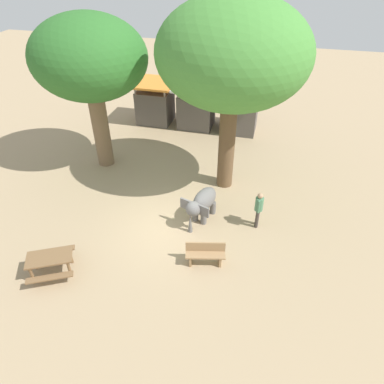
# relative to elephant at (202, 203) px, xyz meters

# --- Properties ---
(ground_plane) EXTENTS (60.00, 60.00, 0.00)m
(ground_plane) POSITION_rel_elephant_xyz_m (-1.23, -0.85, -0.84)
(ground_plane) COLOR tan
(elephant) EXTENTS (1.41, 1.91, 1.32)m
(elephant) POSITION_rel_elephant_xyz_m (0.00, 0.00, 0.00)
(elephant) COLOR slate
(elephant) RESTS_ON ground_plane
(person_handler) EXTENTS (0.32, 0.51, 1.62)m
(person_handler) POSITION_rel_elephant_xyz_m (2.23, 0.13, 0.11)
(person_handler) COLOR #3F3833
(person_handler) RESTS_ON ground_plane
(shade_tree_main) EXTENTS (5.13, 4.70, 7.08)m
(shade_tree_main) POSITION_rel_elephant_xyz_m (-5.75, 3.13, 4.33)
(shade_tree_main) COLOR brown
(shade_tree_main) RESTS_ON ground_plane
(shade_tree_secondary) EXTENTS (5.94, 5.44, 8.02)m
(shade_tree_secondary) POSITION_rel_elephant_xyz_m (0.47, 2.74, 5.02)
(shade_tree_secondary) COLOR brown
(shade_tree_secondary) RESTS_ON ground_plane
(wooden_bench) EXTENTS (1.45, 0.70, 0.88)m
(wooden_bench) POSITION_rel_elephant_xyz_m (0.64, -2.29, -0.37)
(wooden_bench) COLOR #9E7A51
(wooden_bench) RESTS_ON ground_plane
(picnic_table_near) EXTENTS (2.01, 2.00, 0.78)m
(picnic_table_near) POSITION_rel_elephant_xyz_m (-4.38, -4.02, -0.25)
(picnic_table_near) COLOR brown
(picnic_table_near) RESTS_ON ground_plane
(market_stall_orange) EXTENTS (2.50, 2.50, 2.52)m
(market_stall_orange) POSITION_rel_elephant_xyz_m (-4.86, 8.47, 0.30)
(market_stall_orange) COLOR #59514C
(market_stall_orange) RESTS_ON ground_plane
(market_stall_white) EXTENTS (2.50, 2.50, 2.52)m
(market_stall_white) POSITION_rel_elephant_xyz_m (-2.26, 8.47, 0.30)
(market_stall_white) COLOR #59514C
(market_stall_white) RESTS_ON ground_plane
(market_stall_blue) EXTENTS (2.50, 2.50, 2.52)m
(market_stall_blue) POSITION_rel_elephant_xyz_m (0.34, 8.47, 0.30)
(market_stall_blue) COLOR #59514C
(market_stall_blue) RESTS_ON ground_plane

